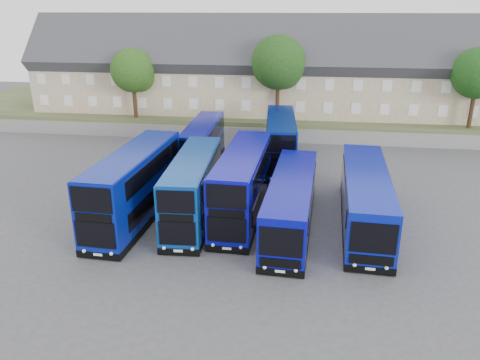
% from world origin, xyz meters
% --- Properties ---
extents(ground, '(120.00, 120.00, 0.00)m').
position_xyz_m(ground, '(0.00, 0.00, 0.00)').
color(ground, '#49484E').
rests_on(ground, ground).
extents(retaining_wall, '(70.00, 0.40, 1.50)m').
position_xyz_m(retaining_wall, '(0.00, 24.00, 0.75)').
color(retaining_wall, slate).
rests_on(retaining_wall, ground).
extents(earth_bank, '(80.00, 20.00, 2.00)m').
position_xyz_m(earth_bank, '(0.00, 34.00, 1.00)').
color(earth_bank, '#434D2B').
rests_on(earth_bank, ground).
extents(terrace_row, '(54.00, 10.40, 11.20)m').
position_xyz_m(terrace_row, '(0.00, 30.00, 6.60)').
color(terrace_row, tan).
rests_on(terrace_row, earth_bank).
extents(dd_front_left, '(3.32, 12.07, 4.75)m').
position_xyz_m(dd_front_left, '(-6.30, 3.16, 2.34)').
color(dd_front_left, '#07198D').
rests_on(dd_front_left, ground).
extents(dd_front_mid, '(3.08, 11.10, 4.36)m').
position_xyz_m(dd_front_mid, '(-2.35, 3.73, 2.14)').
color(dd_front_mid, navy).
rests_on(dd_front_mid, ground).
extents(dd_front_right, '(3.06, 11.69, 4.61)m').
position_xyz_m(dd_front_right, '(0.92, 4.72, 2.27)').
color(dd_front_right, '#0909A8').
rests_on(dd_front_right, ground).
extents(dd_rear_left, '(2.54, 10.33, 4.08)m').
position_xyz_m(dd_rear_left, '(-4.01, 14.62, 2.00)').
color(dd_rear_left, '#070D8F').
rests_on(dd_rear_left, ground).
extents(dd_rear_right, '(3.30, 11.29, 4.43)m').
position_xyz_m(dd_rear_right, '(2.91, 16.39, 2.18)').
color(dd_rear_right, navy).
rests_on(dd_rear_right, ground).
extents(coach_east_a, '(3.37, 12.88, 3.49)m').
position_xyz_m(coach_east_a, '(4.35, 3.16, 1.71)').
color(coach_east_a, '#080A9F').
rests_on(coach_east_a, ground).
extents(coach_east_b, '(3.49, 13.51, 3.66)m').
position_xyz_m(coach_east_b, '(9.24, 4.40, 1.80)').
color(coach_east_b, '#0918A5').
rests_on(coach_east_b, ground).
extents(tree_west, '(4.80, 4.80, 7.65)m').
position_xyz_m(tree_west, '(-13.85, 25.10, 7.05)').
color(tree_west, '#382314').
rests_on(tree_west, earth_bank).
extents(tree_mid, '(5.76, 5.76, 9.18)m').
position_xyz_m(tree_mid, '(2.15, 25.60, 8.07)').
color(tree_mid, '#382314').
rests_on(tree_mid, earth_bank).
extents(tree_east, '(5.12, 5.12, 8.16)m').
position_xyz_m(tree_east, '(22.15, 25.10, 7.39)').
color(tree_east, '#382314').
rests_on(tree_east, earth_bank).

